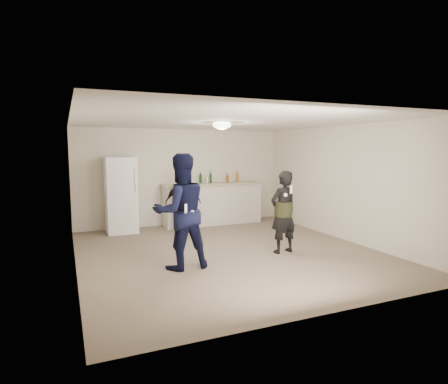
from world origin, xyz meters
name	(u,v)px	position (x,y,z in m)	size (l,w,h in m)	color
floor	(228,252)	(0.00, 0.00, 0.00)	(6.00, 6.00, 0.00)	#6B5B4C
ceiling	(228,121)	(0.00, 0.00, 2.50)	(6.00, 6.00, 0.00)	silver
wall_back	(182,177)	(0.00, 3.00, 1.25)	(6.00, 6.00, 0.00)	beige
wall_front	(331,212)	(0.00, -3.00, 1.25)	(6.00, 6.00, 0.00)	beige
wall_left	(73,195)	(-2.75, 0.00, 1.25)	(6.00, 6.00, 0.00)	beige
wall_right	(343,183)	(2.75, 0.00, 1.25)	(6.00, 6.00, 0.00)	beige
counter	(213,204)	(0.73, 2.67, 0.53)	(2.60, 0.56, 1.05)	beige
counter_top	(213,184)	(0.73, 2.67, 1.07)	(2.68, 0.64, 0.04)	#BBAD91
fridge	(121,195)	(-1.64, 2.60, 0.90)	(0.70, 0.70, 1.80)	white
fridge_handle	(135,179)	(-1.36, 2.23, 1.30)	(0.02, 0.02, 0.60)	silver
ceiling_dome	(222,125)	(0.00, 0.30, 2.45)	(0.36, 0.36, 0.16)	white
shaker	(207,181)	(0.53, 2.56, 1.18)	(0.08, 0.08, 0.17)	silver
man	(181,212)	(-1.12, -0.60, 0.96)	(0.93, 0.73, 1.92)	#0E133C
woman	(283,212)	(0.95, -0.46, 0.79)	(0.58, 0.38, 1.58)	black
camo_shorts	(283,209)	(0.95, -0.46, 0.85)	(0.34, 0.34, 0.28)	#2D3417
spectator	(183,202)	(-0.28, 2.02, 0.72)	(0.85, 0.35, 1.44)	black
remote_man	(186,209)	(-1.12, -0.88, 1.05)	(0.04, 0.04, 0.15)	white
nunchuk_man	(192,212)	(-1.00, -0.85, 0.98)	(0.07, 0.07, 0.07)	white
remote_woman	(291,189)	(0.95, -0.71, 1.25)	(0.04, 0.04, 0.15)	silver
nunchuk_woman	(285,195)	(0.85, -0.68, 1.15)	(0.07, 0.07, 0.07)	white
bottle_cluster	(216,179)	(0.85, 2.75, 1.20)	(1.64, 0.29, 0.25)	#995516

